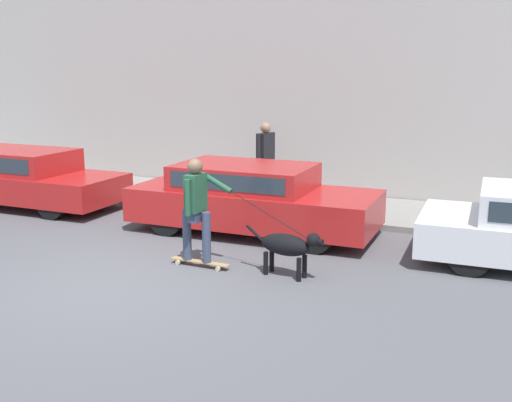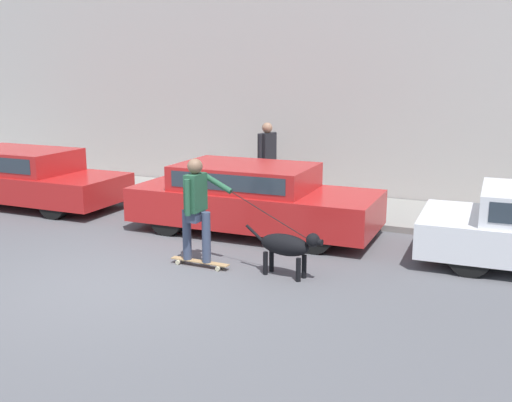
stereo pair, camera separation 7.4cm
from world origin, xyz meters
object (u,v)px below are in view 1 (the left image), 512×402
(parked_car_0, at_px, (22,178))
(parked_car_1, at_px, (251,199))
(skateboarder, at_px, (197,205))
(pedestrian_with_bag, at_px, (265,156))
(dog, at_px, (288,246))

(parked_car_0, relative_size, parked_car_1, 1.01)
(parked_car_0, distance_m, skateboarder, 5.87)
(parked_car_0, height_order, skateboarder, skateboarder)
(parked_car_1, xyz_separation_m, pedestrian_with_bag, (-0.77, 2.44, 0.41))
(skateboarder, bearing_deg, dog, 6.05)
(dog, xyz_separation_m, pedestrian_with_bag, (-2.21, 4.39, 0.57))
(skateboarder, relative_size, pedestrian_with_bag, 1.36)
(skateboarder, xyz_separation_m, pedestrian_with_bag, (-0.82, 4.51, 0.09))
(parked_car_0, relative_size, pedestrian_with_bag, 2.72)
(parked_car_1, bearing_deg, dog, -54.77)
(dog, height_order, pedestrian_with_bag, pedestrian_with_bag)
(parked_car_1, xyz_separation_m, dog, (1.44, -1.95, -0.16))
(parked_car_1, relative_size, dog, 3.58)
(parked_car_1, bearing_deg, parked_car_0, 178.76)
(parked_car_0, xyz_separation_m, dog, (6.88, -1.95, -0.15))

